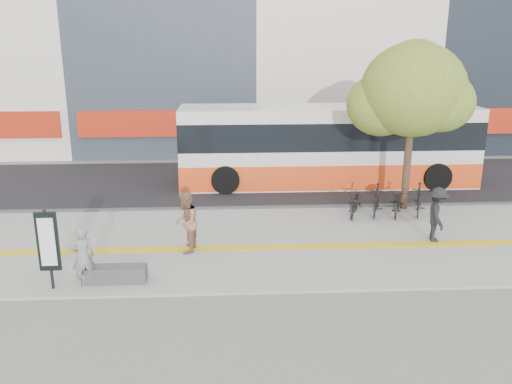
{
  "coord_description": "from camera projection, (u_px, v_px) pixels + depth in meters",
  "views": [
    {
      "loc": [
        0.46,
        -14.38,
        6.43
      ],
      "look_at": [
        1.33,
        2.0,
        1.61
      ],
      "focal_mm": 37.06,
      "sensor_mm": 36.0,
      "label": 1
    }
  ],
  "objects": [
    {
      "name": "bus",
      "position": [
        328.0,
        148.0,
        23.48
      ],
      "size": [
        13.04,
        3.09,
        3.47
      ],
      "color": "silver",
      "rests_on": "street"
    },
    {
      "name": "bicycle_row",
      "position": [
        386.0,
        201.0,
        19.55
      ],
      "size": [
        3.59,
        2.03,
        1.12
      ],
      "color": "black",
      "rests_on": "sidewalk"
    },
    {
      "name": "pedestrian_tan",
      "position": [
        186.0,
        222.0,
        16.02
      ],
      "size": [
        0.83,
        1.01,
        1.91
      ],
      "primitive_type": "imported",
      "rotation": [
        0.0,
        0.0,
        -1.69
      ],
      "color": "#91654A",
      "rests_on": "sidewalk"
    },
    {
      "name": "seated_woman",
      "position": [
        83.0,
        257.0,
        13.83
      ],
      "size": [
        0.7,
        0.58,
        1.64
      ],
      "primitive_type": "imported",
      "rotation": [
        0.0,
        0.0,
        3.51
      ],
      "color": "black",
      "rests_on": "sidewalk"
    },
    {
      "name": "signboard",
      "position": [
        48.0,
        243.0,
        13.52
      ],
      "size": [
        0.55,
        0.1,
        2.2
      ],
      "color": "black",
      "rests_on": "sidewalk"
    },
    {
      "name": "street",
      "position": [
        219.0,
        183.0,
        24.18
      ],
      "size": [
        40.0,
        8.0,
        0.06
      ],
      "primitive_type": "cube",
      "color": "black",
      "rests_on": "ground"
    },
    {
      "name": "street_tree",
      "position": [
        411.0,
        92.0,
        19.28
      ],
      "size": [
        4.4,
        3.8,
        6.31
      ],
      "color": "#3C2A1B",
      "rests_on": "sidewalk"
    },
    {
      "name": "tactile_strip",
      "position": [
        215.0,
        248.0,
        16.5
      ],
      "size": [
        40.0,
        0.45,
        0.01
      ],
      "primitive_type": "cube",
      "color": "gold",
      "rests_on": "sidewalk"
    },
    {
      "name": "curb",
      "position": [
        217.0,
        209.0,
        20.34
      ],
      "size": [
        40.0,
        0.25,
        0.14
      ],
      "primitive_type": "cube",
      "color": "#3C3B3E",
      "rests_on": "ground"
    },
    {
      "name": "bench",
      "position": [
        116.0,
        274.0,
        14.2
      ],
      "size": [
        1.6,
        0.45,
        0.45
      ],
      "primitive_type": "cube",
      "color": "#3C3B3E",
      "rests_on": "sidewalk"
    },
    {
      "name": "pedestrian_dark",
      "position": [
        437.0,
        215.0,
        16.88
      ],
      "size": [
        0.83,
        1.24,
        1.79
      ],
      "primitive_type": "imported",
      "rotation": [
        0.0,
        0.0,
        1.42
      ],
      "color": "black",
      "rests_on": "sidewalk"
    },
    {
      "name": "ground",
      "position": [
        214.0,
        264.0,
        15.57
      ],
      "size": [
        120.0,
        120.0,
        0.0
      ],
      "primitive_type": "plane",
      "color": "slate",
      "rests_on": "ground"
    },
    {
      "name": "sidewalk",
      "position": [
        215.0,
        244.0,
        16.99
      ],
      "size": [
        40.0,
        7.0,
        0.08
      ],
      "primitive_type": "cube",
      "color": "slate",
      "rests_on": "ground"
    }
  ]
}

